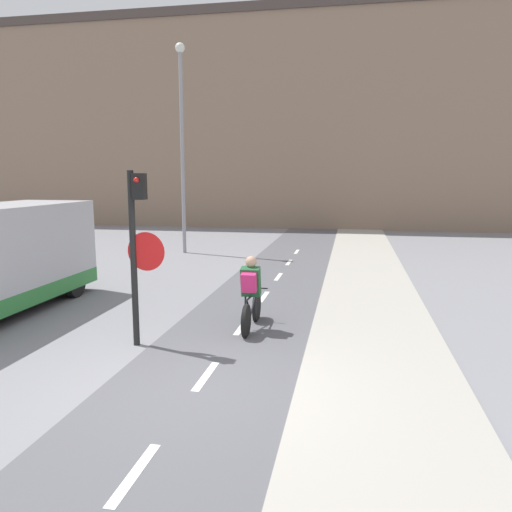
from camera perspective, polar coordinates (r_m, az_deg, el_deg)
ground_plane at (r=7.22m, az=-6.91°, el=-15.12°), size 120.00×120.00×0.00m
bike_lane at (r=7.22m, az=-6.90°, el=-15.03°), size 2.71×60.00×0.02m
sidewalk_strip at (r=6.93m, az=14.54°, el=-16.21°), size 2.40×60.00×0.05m
building_row_background at (r=30.60m, az=7.15°, el=14.96°), size 60.00×5.20×12.17m
traffic_light_pole at (r=8.77m, az=-13.41°, el=1.93°), size 0.67×0.26×3.05m
street_lamp_far at (r=19.49m, az=-8.47°, el=14.10°), size 0.36×0.36×7.77m
cyclist_near at (r=9.63m, az=-0.58°, el=-4.43°), size 0.46×1.66×1.45m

